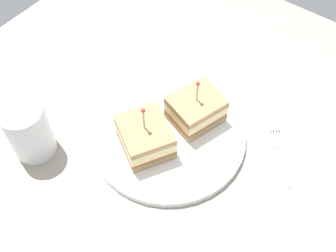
% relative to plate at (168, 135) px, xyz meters
% --- Properties ---
extents(ground_plane, '(0.95, 0.95, 0.02)m').
position_rel_plate_xyz_m(ground_plane, '(0.00, 0.00, -0.02)').
color(ground_plane, '#9E9384').
extents(plate, '(0.28, 0.28, 0.01)m').
position_rel_plate_xyz_m(plate, '(0.00, 0.00, 0.00)').
color(plate, white).
rests_on(plate, ground_plane).
extents(sandwich_half_front, '(0.12, 0.11, 0.10)m').
position_rel_plate_xyz_m(sandwich_half_front, '(0.01, 0.05, 0.03)').
color(sandwich_half_front, tan).
rests_on(sandwich_half_front, plate).
extents(sandwich_half_back, '(0.10, 0.11, 0.10)m').
position_rel_plate_xyz_m(sandwich_half_back, '(-0.02, -0.05, 0.03)').
color(sandwich_half_back, tan).
rests_on(sandwich_half_back, plate).
extents(drink_glass, '(0.07, 0.07, 0.11)m').
position_rel_plate_xyz_m(drink_glass, '(0.17, 0.16, 0.04)').
color(drink_glass, beige).
rests_on(drink_glass, ground_plane).
extents(fork, '(0.09, 0.11, 0.00)m').
position_rel_plate_xyz_m(fork, '(-0.17, -0.10, -0.01)').
color(fork, silver).
rests_on(fork, ground_plane).
extents(knife, '(0.09, 0.10, 0.00)m').
position_rel_plate_xyz_m(knife, '(-0.21, -0.13, -0.01)').
color(knife, silver).
rests_on(knife, ground_plane).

